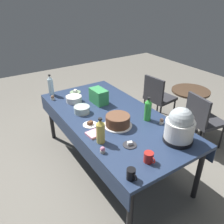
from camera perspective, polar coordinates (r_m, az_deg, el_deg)
The scene contains 23 objects.
ground at distance 3.25m, azimuth -0.00°, elevation -12.50°, with size 9.00×9.00×0.00m, color slate.
potluck_table at distance 2.84m, azimuth -0.00°, elevation -1.98°, with size 2.20×1.10×0.75m.
frosted_layer_cake at distance 2.57m, azimuth 1.48°, elevation -2.26°, with size 0.33×0.33×0.13m.
slow_cooker at distance 2.36m, azimuth 16.75°, elevation -3.47°, with size 0.31×0.31×0.38m.
glass_salad_bowl at distance 2.88m, azimuth -7.61°, elevation 0.61°, with size 0.20×0.20×0.09m, color #B2C6BC.
ceramic_snack_bowl at distance 3.19m, azimuth -9.60°, elevation 3.27°, with size 0.22×0.22×0.08m, color silver.
dessert_plate_charcoal at distance 2.30m, azimuth 4.50°, elevation -8.18°, with size 0.14×0.14×0.04m.
dessert_plate_sage at distance 3.50m, azimuth -9.27°, elevation 5.06°, with size 0.17×0.17×0.04m.
dessert_plate_white at distance 2.63m, azimuth -5.53°, elevation -3.08°, with size 0.17×0.17×0.05m.
cupcake_vanilla at distance 3.31m, azimuth -14.77°, elevation 3.52°, with size 0.05×0.05×0.07m.
cupcake_lemon at distance 2.69m, azimuth 12.41°, elevation -2.27°, with size 0.05×0.05×0.07m.
cupcake_berry at distance 3.52m, azimuth -4.67°, elevation 5.88°, with size 0.05×0.05×0.07m.
cupcake_rose at distance 2.19m, azimuth -2.39°, elevation -9.54°, with size 0.05×0.05×0.07m.
soda_bottle_ginger_ale at distance 2.28m, azimuth -2.91°, elevation -4.88°, with size 0.09×0.09×0.28m.
soda_bottle_lime_soda at distance 2.69m, azimuth 9.04°, elevation 0.60°, with size 0.08×0.08×0.29m.
soda_bottle_water at distance 3.44m, azimuth -15.22°, elevation 6.45°, with size 0.08×0.08×0.31m.
coffee_mug_black at distance 1.93m, azimuth 4.88°, elevation -15.37°, with size 0.12×0.08×0.10m.
coffee_mug_red at distance 2.10m, azimuth 9.28°, elevation -11.23°, with size 0.13×0.09×0.10m.
soda_carton at distance 3.09m, azimuth -3.38°, elevation 4.02°, with size 0.26×0.16×0.20m, color #338C4C.
paper_napkin_stack at distance 2.45m, azimuth -4.66°, elevation -5.54°, with size 0.14×0.14×0.02m, color pink.
maroon_chair_left at distance 4.05m, azimuth 11.47°, elevation 4.07°, with size 0.48×0.48×0.85m.
maroon_chair_right at distance 3.53m, azimuth 21.81°, elevation -1.39°, with size 0.50×0.50×0.85m.
round_cafe_table at distance 3.91m, azimuth 18.80°, elevation 2.26°, with size 0.60×0.60×0.72m.
Camera 1 is at (2.05, -1.33, 2.13)m, focal length 36.21 mm.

